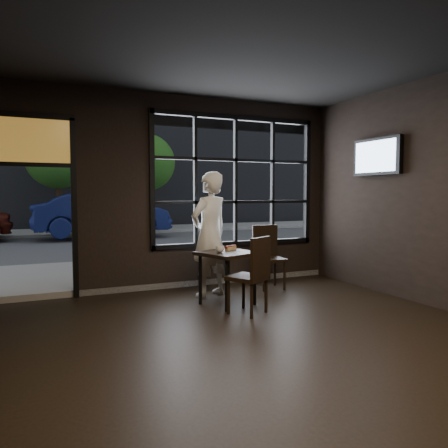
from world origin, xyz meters
name	(u,v)px	position (x,y,z in m)	size (l,w,h in m)	color
floor	(280,363)	(0.00, 0.00, -0.01)	(6.00, 7.00, 0.02)	black
ceiling	(284,10)	(0.00, 0.00, 3.21)	(6.00, 7.00, 0.02)	black
window_frame	(235,181)	(1.20, 3.50, 1.80)	(3.06, 0.12, 2.28)	black
stained_transom	(29,140)	(-2.10, 3.50, 2.35)	(1.20, 0.06, 0.70)	orange
street_asphalt	(69,220)	(0.00, 24.00, -0.02)	(60.00, 41.00, 0.04)	#545456
building_across	(67,88)	(0.00, 23.00, 7.50)	(28.00, 12.00, 15.00)	#5B5956
cafe_table	(227,278)	(0.43, 2.15, 0.38)	(0.70, 0.70, 0.76)	black
chair_near	(247,275)	(0.48, 1.62, 0.51)	(0.44, 0.44, 1.02)	black
chair_window	(270,257)	(1.51, 2.82, 0.52)	(0.45, 0.45, 1.05)	black
man	(210,234)	(0.40, 2.75, 0.96)	(0.70, 0.46, 1.92)	white
hotdog	(231,248)	(0.55, 2.30, 0.79)	(0.20, 0.08, 0.06)	tan
cup	(220,249)	(0.30, 2.12, 0.81)	(0.12, 0.12, 0.10)	silver
tv	(377,157)	(2.93, 1.92, 2.17)	(0.11, 1.00, 0.58)	black
navy_car	(102,214)	(0.20, 12.34, 0.87)	(1.63, 4.68, 1.54)	#10194A
tree_left	(58,157)	(-1.05, 14.80, 3.01)	(2.50, 2.50, 4.27)	#332114
tree_right	(146,163)	(2.44, 14.79, 2.88)	(2.39, 2.39, 4.08)	#332114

